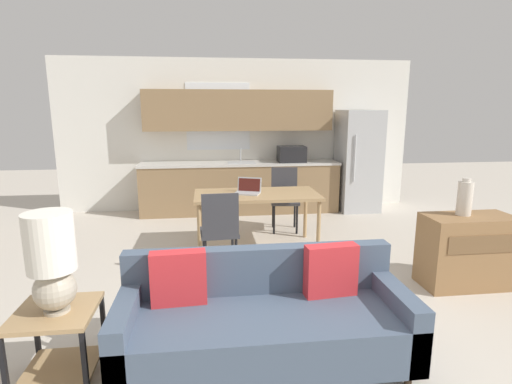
{
  "coord_description": "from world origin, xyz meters",
  "views": [
    {
      "loc": [
        -0.57,
        -2.69,
        1.84
      ],
      "look_at": [
        -0.06,
        1.5,
        0.95
      ],
      "focal_mm": 28.0,
      "sensor_mm": 36.0,
      "label": 1
    }
  ],
  "objects": [
    {
      "name": "wall_back",
      "position": [
        -0.01,
        4.63,
        1.36
      ],
      "size": [
        6.4,
        0.07,
        2.7
      ],
      "color": "silver",
      "rests_on": "ground_plane"
    },
    {
      "name": "refrigerator",
      "position": [
        2.14,
        4.22,
        0.9
      ],
      "size": [
        0.69,
        0.76,
        1.81
      ],
      "color": "#B7BABC",
      "rests_on": "ground_plane"
    },
    {
      "name": "dining_chair_near_left",
      "position": [
        -0.46,
        1.59,
        0.53
      ],
      "size": [
        0.44,
        0.44,
        0.95
      ],
      "rotation": [
        0.0,
        0.0,
        3.19
      ],
      "color": "#38383D",
      "rests_on": "ground_plane"
    },
    {
      "name": "side_table",
      "position": [
        -1.59,
        -0.16,
        0.37
      ],
      "size": [
        0.51,
        0.51,
        0.55
      ],
      "color": "tan",
      "rests_on": "ground_plane"
    },
    {
      "name": "vase",
      "position": [
        2.04,
        1.0,
        0.94
      ],
      "size": [
        0.15,
        0.15,
        0.39
      ],
      "color": "beige",
      "rests_on": "credenza"
    },
    {
      "name": "laptop",
      "position": [
        -0.05,
        2.4,
        0.79
      ],
      "size": [
        0.39,
        0.35,
        0.2
      ],
      "rotation": [
        0.0,
        0.0,
        -0.36
      ],
      "color": "#B7BABC",
      "rests_on": "dining_table"
    },
    {
      "name": "credenza",
      "position": [
        2.09,
        0.95,
        0.38
      ],
      "size": [
        0.91,
        0.46,
        0.76
      ],
      "color": "olive",
      "rests_on": "ground_plane"
    },
    {
      "name": "table_lamp",
      "position": [
        -1.57,
        -0.18,
        0.9
      ],
      "size": [
        0.3,
        0.3,
        0.66
      ],
      "color": "#B2A893",
      "rests_on": "side_table"
    },
    {
      "name": "kitchen_counter",
      "position": [
        0.02,
        4.33,
        0.84
      ],
      "size": [
        3.5,
        0.65,
        2.15
      ],
      "color": "#8E704C",
      "rests_on": "ground_plane"
    },
    {
      "name": "couch",
      "position": [
        -0.19,
        -0.06,
        0.33
      ],
      "size": [
        2.06,
        0.8,
        0.83
      ],
      "color": "#3D2D1E",
      "rests_on": "ground_plane"
    },
    {
      "name": "ground_plane",
      "position": [
        0.0,
        0.0,
        0.0
      ],
      "size": [
        20.0,
        20.0,
        0.0
      ],
      "primitive_type": "plane",
      "color": "beige"
    },
    {
      "name": "dining_chair_far_right",
      "position": [
        0.59,
        3.15,
        0.53
      ],
      "size": [
        0.47,
        0.47,
        0.95
      ],
      "rotation": [
        0.0,
        0.0,
        -0.12
      ],
      "color": "#38383D",
      "rests_on": "ground_plane"
    },
    {
      "name": "dining_table",
      "position": [
        0.06,
        2.38,
        0.68
      ],
      "size": [
        1.62,
        0.81,
        0.74
      ],
      "color": "tan",
      "rests_on": "ground_plane"
    }
  ]
}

